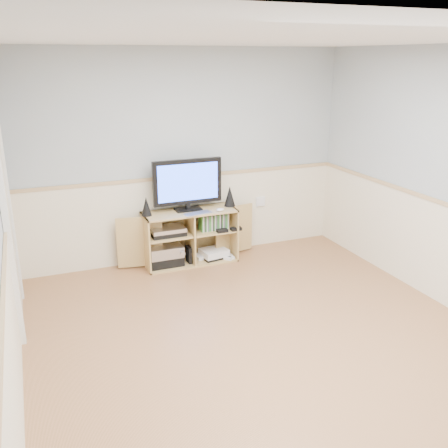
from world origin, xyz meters
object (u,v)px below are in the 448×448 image
(monitor, at_px, (188,183))
(game_consoles, at_px, (213,254))
(media_cabinet, at_px, (189,235))
(keyboard, at_px, (198,213))

(monitor, distance_m, game_consoles, 0.95)
(media_cabinet, bearing_deg, keyboard, -74.51)
(keyboard, bearing_deg, media_cabinet, 96.01)
(game_consoles, bearing_deg, keyboard, -151.33)
(monitor, xyz_separation_m, keyboard, (0.05, -0.19, -0.32))
(monitor, bearing_deg, keyboard, -74.25)
(media_cabinet, relative_size, keyboard, 5.31)
(keyboard, distance_m, game_consoles, 0.64)
(monitor, relative_size, keyboard, 2.55)
(monitor, bearing_deg, media_cabinet, 90.00)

